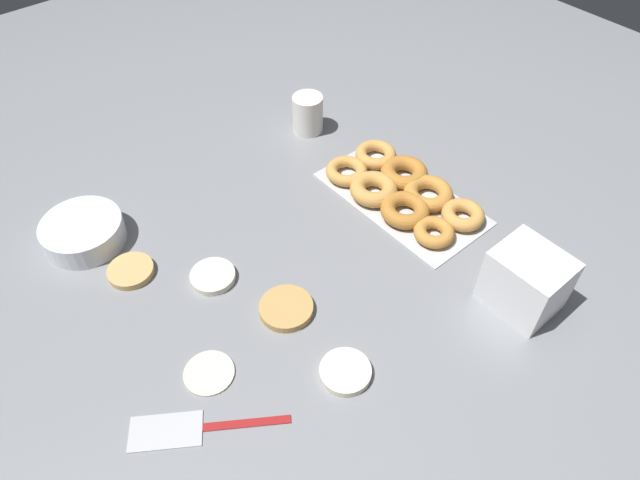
{
  "coord_description": "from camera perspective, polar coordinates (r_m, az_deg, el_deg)",
  "views": [
    {
      "loc": [
        -0.59,
        0.38,
        0.88
      ],
      "look_at": [
        0.01,
        -0.12,
        0.04
      ],
      "focal_mm": 32.0,
      "sensor_mm": 36.0,
      "label": 1
    }
  ],
  "objects": [
    {
      "name": "ground_plane",
      "position": [
        1.12,
        -4.49,
        -4.51
      ],
      "size": [
        3.0,
        3.0,
        0.0
      ],
      "primitive_type": "plane",
      "color": "gray"
    },
    {
      "name": "pancake_0",
      "position": [
        1.14,
        -10.67,
        -3.6
      ],
      "size": [
        0.09,
        0.09,
        0.01
      ],
      "primitive_type": "cylinder",
      "color": "silver",
      "rests_on": "ground_plane"
    },
    {
      "name": "pancake_1",
      "position": [
        1.19,
        -18.39,
        -2.95
      ],
      "size": [
        0.09,
        0.09,
        0.01
      ],
      "primitive_type": "cylinder",
      "color": "tan",
      "rests_on": "ground_plane"
    },
    {
      "name": "pancake_2",
      "position": [
        1.01,
        2.55,
        -13.03
      ],
      "size": [
        0.09,
        0.09,
        0.01
      ],
      "primitive_type": "cylinder",
      "color": "silver",
      "rests_on": "ground_plane"
    },
    {
      "name": "pancake_3",
      "position": [
        1.03,
        -11.05,
        -12.87
      ],
      "size": [
        0.09,
        0.09,
        0.01
      ],
      "primitive_type": "cylinder",
      "color": "beige",
      "rests_on": "ground_plane"
    },
    {
      "name": "pancake_4",
      "position": [
        1.08,
        -3.4,
        -6.83
      ],
      "size": [
        0.1,
        0.1,
        0.02
      ],
      "primitive_type": "cylinder",
      "color": "tan",
      "rests_on": "ground_plane"
    },
    {
      "name": "donut_tray",
      "position": [
        1.29,
        8.17,
        4.87
      ],
      "size": [
        0.38,
        0.2,
        0.04
      ],
      "color": "silver",
      "rests_on": "ground_plane"
    },
    {
      "name": "batter_bowl",
      "position": [
        1.28,
        -22.58,
        0.74
      ],
      "size": [
        0.17,
        0.17,
        0.05
      ],
      "color": "white",
      "rests_on": "ground_plane"
    },
    {
      "name": "container_stack",
      "position": [
        1.11,
        19.92,
        -3.85
      ],
      "size": [
        0.13,
        0.11,
        0.12
      ],
      "color": "white",
      "rests_on": "ground_plane"
    },
    {
      "name": "paper_cup",
      "position": [
        1.46,
        -1.23,
        12.51
      ],
      "size": [
        0.08,
        0.08,
        0.1
      ],
      "color": "white",
      "rests_on": "ground_plane"
    },
    {
      "name": "spatula",
      "position": [
        0.99,
        -13.47,
        -17.92
      ],
      "size": [
        0.18,
        0.24,
        0.01
      ],
      "rotation": [
        0.0,
        0.0,
        0.97
      ],
      "color": "maroon",
      "rests_on": "ground_plane"
    }
  ]
}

